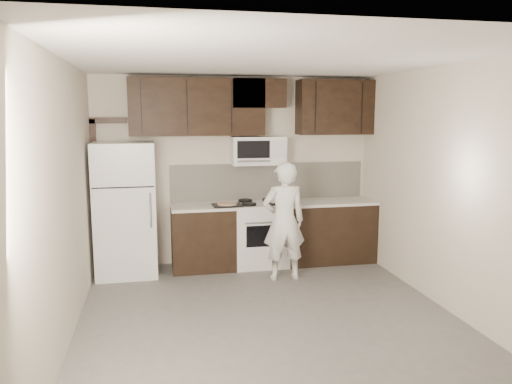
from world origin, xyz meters
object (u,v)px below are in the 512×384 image
object	(u,v)px
stove	(259,234)
microwave	(258,151)
person	(284,221)
refrigerator	(126,209)

from	to	relation	value
stove	microwave	distance (m)	1.20
stove	person	world-z (taller)	person
microwave	stove	bearing A→B (deg)	-89.90
microwave	person	xyz separation A→B (m)	(0.19, -0.79, -0.87)
stove	refrigerator	world-z (taller)	refrigerator
refrigerator	person	distance (m)	2.13
stove	person	distance (m)	0.76
stove	microwave	xyz separation A→B (m)	(-0.00, 0.12, 1.19)
refrigerator	person	xyz separation A→B (m)	(2.03, -0.62, -0.12)
microwave	person	distance (m)	1.19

